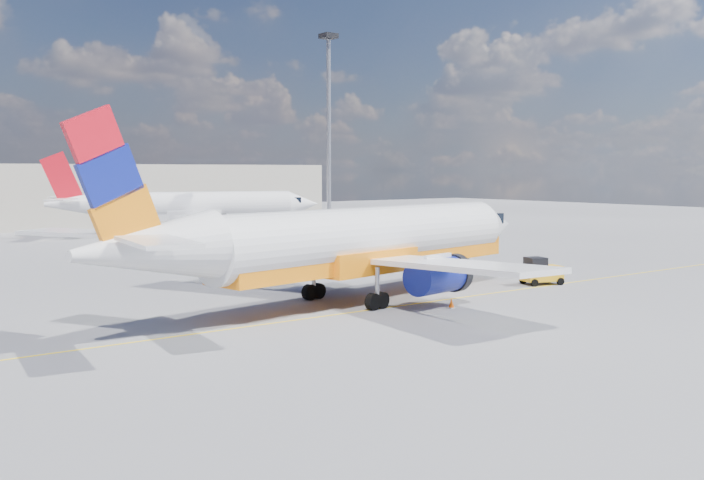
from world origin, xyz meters
TOP-DOWN VIEW (x-y plane):
  - ground at (0.00, 0.00)m, footprint 240.00×240.00m
  - taxi_line at (0.00, 3.00)m, footprint 70.00×0.15m
  - terminal_main at (5.00, 75.00)m, footprint 70.00×14.00m
  - main_jet at (-1.34, 5.41)m, footprint 32.89×25.50m
  - second_jet at (11.43, 52.44)m, footprint 30.49×23.15m
  - gse_tug at (12.04, 3.62)m, footprint 2.74×2.16m
  - traffic_cone at (1.55, 0.90)m, footprint 0.36×0.36m
  - floodlight_mast at (23.08, 42.33)m, footprint 1.61×1.61m

SIDE VIEW (x-z plane):
  - ground at x=0.00m, z-range 0.00..0.00m
  - taxi_line at x=0.00m, z-range 0.00..0.01m
  - traffic_cone at x=1.55m, z-range -0.01..0.50m
  - gse_tug at x=12.04m, z-range -0.05..1.70m
  - second_jet at x=11.43m, z-range -1.54..7.72m
  - main_jet at x=-1.34m, z-range -1.65..8.27m
  - terminal_main at x=5.00m, z-range 0.00..8.00m
  - floodlight_mast at x=23.08m, z-range 2.19..24.25m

